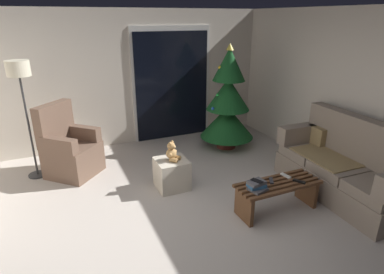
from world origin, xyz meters
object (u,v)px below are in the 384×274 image
(remote_white, at_px, (286,176))
(christmas_tree, at_px, (228,104))
(floor_lamp, at_px, (20,80))
(remote_graphite, at_px, (271,181))
(remote_black, at_px, (299,181))
(book_stack, at_px, (257,186))
(couch, at_px, (345,168))
(cell_phone, at_px, (257,181))
(armchair, at_px, (70,150))
(coffee_table, at_px, (277,192))
(ottoman, at_px, (172,174))
(teddy_bear_honey, at_px, (172,152))

(remote_white, height_order, christmas_tree, christmas_tree)
(floor_lamp, bearing_deg, remote_graphite, -39.20)
(remote_black, xyz_separation_m, remote_white, (-0.06, 0.19, 0.00))
(book_stack, bearing_deg, couch, 0.06)
(remote_graphite, bearing_deg, cell_phone, -131.60)
(remote_black, xyz_separation_m, book_stack, (-0.60, 0.06, 0.04))
(christmas_tree, height_order, armchair, christmas_tree)
(coffee_table, xyz_separation_m, remote_black, (0.25, -0.10, 0.15))
(christmas_tree, bearing_deg, book_stack, -110.94)
(floor_lamp, bearing_deg, coffee_table, -39.38)
(armchair, bearing_deg, book_stack, -48.37)
(ottoman, bearing_deg, christmas_tree, 34.66)
(christmas_tree, xyz_separation_m, ottoman, (-1.50, -1.03, -0.64))
(remote_black, height_order, armchair, armchair)
(armchair, xyz_separation_m, ottoman, (1.30, -1.07, -0.18))
(christmas_tree, bearing_deg, remote_graphite, -104.69)
(remote_black, xyz_separation_m, teddy_bear_honey, (-1.25, 1.20, 0.14))
(book_stack, xyz_separation_m, armchair, (-1.96, 2.21, -0.06))
(remote_black, xyz_separation_m, christmas_tree, (0.24, 2.24, 0.44))
(coffee_table, xyz_separation_m, remote_white, (0.19, 0.09, 0.15))
(couch, distance_m, armchair, 4.06)
(coffee_table, height_order, armchair, armchair)
(book_stack, xyz_separation_m, ottoman, (-0.66, 1.14, -0.24))
(remote_graphite, distance_m, remote_black, 0.35)
(coffee_table, height_order, floor_lamp, floor_lamp)
(remote_black, height_order, ottoman, ottoman)
(coffee_table, distance_m, floor_lamp, 3.85)
(couch, xyz_separation_m, christmas_tree, (-0.62, 2.17, 0.46))
(book_stack, bearing_deg, armchair, 131.63)
(couch, distance_m, teddy_bear_honey, 2.40)
(remote_black, bearing_deg, armchair, 109.85)
(cell_phone, height_order, armchair, armchair)
(coffee_table, relative_size, book_stack, 4.68)
(remote_black, xyz_separation_m, floor_lamp, (-3.07, 2.41, 1.09))
(cell_phone, bearing_deg, ottoman, 97.73)
(remote_white, xyz_separation_m, book_stack, (-0.54, -0.13, 0.04))
(remote_black, distance_m, cell_phone, 0.61)
(coffee_table, relative_size, floor_lamp, 0.62)
(ottoman, bearing_deg, couch, -28.28)
(book_stack, bearing_deg, remote_white, 13.27)
(book_stack, distance_m, christmas_tree, 2.36)
(floor_lamp, bearing_deg, cell_phone, -43.53)
(armchair, height_order, ottoman, armchair)
(remote_graphite, bearing_deg, armchair, 167.13)
(cell_phone, distance_m, floor_lamp, 3.55)
(couch, distance_m, floor_lamp, 4.71)
(book_stack, height_order, floor_lamp, floor_lamp)
(remote_white, distance_m, teddy_bear_honey, 1.57)
(coffee_table, bearing_deg, book_stack, -174.52)
(couch, xyz_separation_m, coffee_table, (-1.10, 0.03, -0.13))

